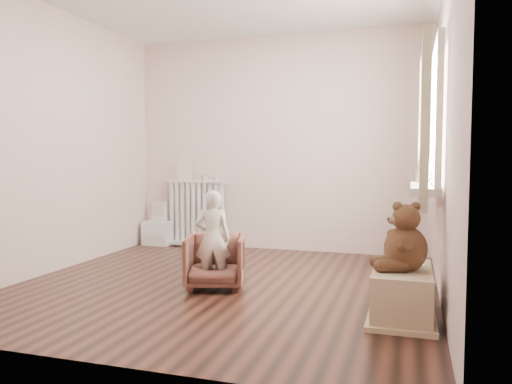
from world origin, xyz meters
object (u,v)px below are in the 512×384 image
(toy_vanity, at_px, (158,224))
(child, at_px, (213,239))
(plush_cat, at_px, (423,173))
(radiator, at_px, (196,216))
(armchair, at_px, (215,261))
(toy_bench, at_px, (402,289))
(teddy_bear, at_px, (406,224))

(toy_vanity, height_order, child, child)
(plush_cat, bearing_deg, radiator, 166.70)
(radiator, bearing_deg, armchair, -61.32)
(radiator, bearing_deg, child, -61.98)
(plush_cat, bearing_deg, toy_bench, -86.63)
(armchair, distance_m, child, 0.21)
(armchair, relative_size, toy_bench, 0.67)
(teddy_bear, bearing_deg, toy_vanity, 129.53)
(toy_bench, bearing_deg, child, 169.08)
(child, distance_m, toy_bench, 1.61)
(toy_vanity, distance_m, armchair, 2.31)
(child, bearing_deg, armchair, -105.39)
(armchair, xyz_separation_m, teddy_bear, (1.58, -0.42, 0.44))
(child, height_order, toy_bench, child)
(toy_vanity, relative_size, plush_cat, 2.23)
(teddy_bear, bearing_deg, armchair, 150.02)
(armchair, relative_size, teddy_bear, 1.08)
(toy_vanity, xyz_separation_m, toy_bench, (3.07, -2.11, -0.08))
(toy_bench, relative_size, plush_cat, 2.96)
(toy_bench, xyz_separation_m, plush_cat, (0.14, 0.79, 0.80))
(toy_vanity, bearing_deg, armchair, -49.51)
(child, relative_size, toy_bench, 1.11)
(radiator, bearing_deg, toy_bench, -40.07)
(toy_vanity, bearing_deg, plush_cat, -22.41)
(toy_vanity, distance_m, teddy_bear, 3.80)
(armchair, height_order, plush_cat, plush_cat)
(radiator, distance_m, armchair, 2.05)
(toy_vanity, distance_m, toy_bench, 3.73)
(radiator, xyz_separation_m, plush_cat, (2.69, -1.35, 0.61))
(armchair, xyz_separation_m, plush_cat, (1.71, 0.44, 0.77))
(toy_bench, xyz_separation_m, teddy_bear, (0.02, -0.06, 0.47))
(child, bearing_deg, radiator, -77.37)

